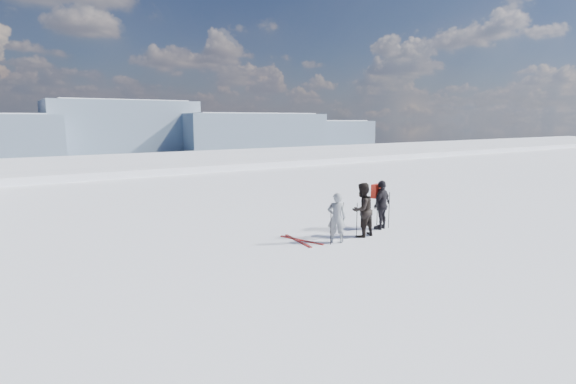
% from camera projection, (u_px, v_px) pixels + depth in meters
% --- Properties ---
extents(lake_basin, '(820.00, 820.00, 71.62)m').
position_uv_depth(lake_basin, '(143.00, 240.00, 38.95)').
color(lake_basin, white).
rests_on(lake_basin, ground).
extents(far_mountain_range, '(770.00, 110.00, 53.00)m').
position_uv_depth(far_mountain_range, '(45.00, 132.00, 405.99)').
color(far_mountain_range, slate).
rests_on(far_mountain_range, ground).
extents(skier_grey, '(0.70, 0.66, 1.61)m').
position_uv_depth(skier_grey, '(337.00, 218.00, 14.13)').
color(skier_grey, gray).
rests_on(skier_grey, ground).
extents(skier_dark, '(0.98, 0.81, 1.81)m').
position_uv_depth(skier_dark, '(362.00, 210.00, 14.85)').
color(skier_dark, black).
rests_on(skier_dark, ground).
extents(skier_pack, '(1.11, 0.71, 1.75)m').
position_uv_depth(skier_pack, '(382.00, 205.00, 15.90)').
color(skier_pack, black).
rests_on(skier_pack, ground).
extents(backpack, '(0.42, 0.31, 0.49)m').
position_uv_depth(backpack, '(377.00, 173.00, 15.88)').
color(backpack, red).
rests_on(backpack, skier_pack).
extents(ski_poles, '(3.14, 0.62, 1.32)m').
position_uv_depth(ski_poles, '(362.00, 218.00, 14.96)').
color(ski_poles, black).
rests_on(ski_poles, ground).
extents(skis_loose, '(0.63, 1.70, 0.03)m').
position_uv_depth(skis_loose, '(300.00, 240.00, 14.44)').
color(skis_loose, black).
rests_on(skis_loose, ground).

